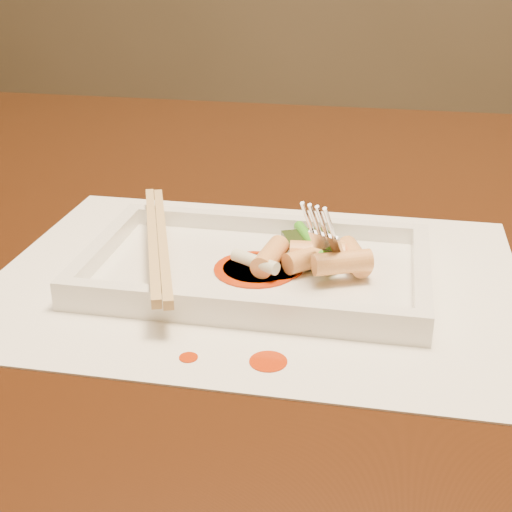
% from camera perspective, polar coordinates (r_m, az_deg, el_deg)
% --- Properties ---
extents(table, '(1.40, 0.90, 0.75)m').
position_cam_1_polar(table, '(0.74, -1.56, -3.44)').
color(table, black).
rests_on(table, ground).
extents(placemat, '(0.40, 0.30, 0.00)m').
position_cam_1_polar(placemat, '(0.55, 0.00, -1.77)').
color(placemat, white).
rests_on(placemat, table).
extents(sauce_splatter_a, '(0.02, 0.02, 0.00)m').
position_cam_1_polar(sauce_splatter_a, '(0.45, 0.99, -8.43)').
color(sauce_splatter_a, '#C02E05').
rests_on(sauce_splatter_a, placemat).
extents(sauce_splatter_b, '(0.01, 0.01, 0.00)m').
position_cam_1_polar(sauce_splatter_b, '(0.45, -5.42, -8.08)').
color(sauce_splatter_b, '#C02E05').
rests_on(sauce_splatter_b, placemat).
extents(plate_base, '(0.26, 0.16, 0.01)m').
position_cam_1_polar(plate_base, '(0.55, 0.00, -1.33)').
color(plate_base, white).
rests_on(plate_base, placemat).
extents(plate_rim_far, '(0.26, 0.01, 0.01)m').
position_cam_1_polar(plate_rim_far, '(0.61, 1.32, 2.60)').
color(plate_rim_far, white).
rests_on(plate_rim_far, plate_base).
extents(plate_rim_near, '(0.26, 0.01, 0.01)m').
position_cam_1_polar(plate_rim_near, '(0.48, -1.68, -3.96)').
color(plate_rim_near, white).
rests_on(plate_rim_near, plate_base).
extents(plate_rim_left, '(0.01, 0.14, 0.01)m').
position_cam_1_polar(plate_rim_left, '(0.58, -12.15, 0.70)').
color(plate_rim_left, white).
rests_on(plate_rim_left, plate_base).
extents(plate_rim_right, '(0.01, 0.14, 0.01)m').
position_cam_1_polar(plate_rim_right, '(0.54, 13.11, -1.34)').
color(plate_rim_right, white).
rests_on(plate_rim_right, plate_base).
extents(veg_piece, '(0.05, 0.04, 0.01)m').
position_cam_1_polar(veg_piece, '(0.58, 4.18, 1.13)').
color(veg_piece, black).
rests_on(veg_piece, plate_base).
extents(scallion_white, '(0.04, 0.03, 0.01)m').
position_cam_1_polar(scallion_white, '(0.53, -0.07, -0.44)').
color(scallion_white, '#EAEACC').
rests_on(scallion_white, plate_base).
extents(scallion_green, '(0.04, 0.08, 0.01)m').
position_cam_1_polar(scallion_green, '(0.55, 4.66, 0.79)').
color(scallion_green, '#2E9317').
rests_on(scallion_green, plate_base).
extents(chopstick_a, '(0.08, 0.21, 0.01)m').
position_cam_1_polar(chopstick_a, '(0.56, -8.27, 1.36)').
color(chopstick_a, tan).
rests_on(chopstick_a, plate_rim_near).
extents(chopstick_b, '(0.08, 0.21, 0.01)m').
position_cam_1_polar(chopstick_b, '(0.56, -7.49, 1.30)').
color(chopstick_b, tan).
rests_on(chopstick_b, plate_rim_near).
extents(fork, '(0.09, 0.10, 0.14)m').
position_cam_1_polar(fork, '(0.53, 7.90, 6.52)').
color(fork, silver).
rests_on(fork, plate_base).
extents(sauce_blob_0, '(0.04, 0.04, 0.00)m').
position_cam_1_polar(sauce_blob_0, '(0.54, 1.54, -0.99)').
color(sauce_blob_0, '#C02E05').
rests_on(sauce_blob_0, plate_base).
extents(sauce_blob_1, '(0.05, 0.05, 0.00)m').
position_cam_1_polar(sauce_blob_1, '(0.54, 0.06, -1.00)').
color(sauce_blob_1, '#C02E05').
rests_on(sauce_blob_1, plate_base).
extents(sauce_blob_2, '(0.06, 0.06, 0.00)m').
position_cam_1_polar(sauce_blob_2, '(0.54, -0.02, -1.06)').
color(sauce_blob_2, '#C02E05').
rests_on(sauce_blob_2, plate_base).
extents(rice_cake_0, '(0.05, 0.05, 0.02)m').
position_cam_1_polar(rice_cake_0, '(0.54, 4.79, -0.06)').
color(rice_cake_0, '#F5BE72').
rests_on(rice_cake_0, plate_base).
extents(rice_cake_1, '(0.04, 0.02, 0.02)m').
position_cam_1_polar(rice_cake_1, '(0.55, 4.92, 0.19)').
color(rice_cake_1, '#F5BE72').
rests_on(rice_cake_1, plate_base).
extents(rice_cake_2, '(0.05, 0.03, 0.02)m').
position_cam_1_polar(rice_cake_2, '(0.52, 6.91, -0.51)').
color(rice_cake_2, '#F5BE72').
rests_on(rice_cake_2, plate_base).
extents(rice_cake_3, '(0.03, 0.05, 0.02)m').
position_cam_1_polar(rice_cake_3, '(0.55, 7.87, -0.03)').
color(rice_cake_3, '#F5BE72').
rests_on(rice_cake_3, plate_base).
extents(rice_cake_4, '(0.02, 0.05, 0.02)m').
position_cam_1_polar(rice_cake_4, '(0.54, 1.15, -0.03)').
color(rice_cake_4, '#F5BE72').
rests_on(rice_cake_4, plate_base).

